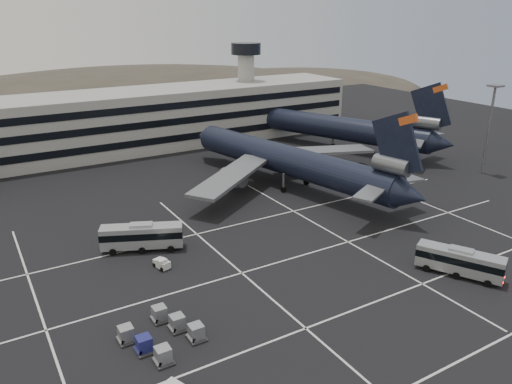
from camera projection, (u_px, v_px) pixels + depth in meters
ground at (297, 274)px, 64.47m from camera, size 260.00×260.00×0.00m
lane_markings at (300, 270)px, 65.51m from camera, size 90.00×55.62×0.01m
terminal at (113, 124)px, 117.98m from camera, size 125.00×26.00×24.00m
hills at (101, 120)px, 214.25m from camera, size 352.00×180.00×44.00m
lightpole_right at (491, 117)px, 100.54m from camera, size 2.40×2.40×18.28m
trijet_main at (290, 161)px, 94.75m from camera, size 46.48×57.34×18.08m
trijet_far at (337, 127)px, 121.33m from camera, size 29.29×55.29×18.08m
bus_near at (460, 261)px, 63.62m from camera, size 7.12×10.61×3.77m
bus_far at (142, 236)px, 70.37m from camera, size 11.54×7.10×4.04m
tug_a at (162, 263)px, 65.88m from camera, size 1.96×2.59×1.49m
uld_cluster at (161, 333)px, 51.35m from camera, size 8.70×9.36×1.70m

